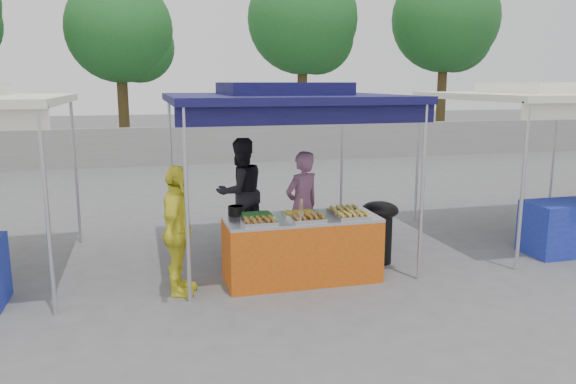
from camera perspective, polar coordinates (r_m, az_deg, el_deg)
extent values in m
plane|color=#5F5E61|center=(7.63, 1.17, -8.61)|extent=(80.00, 80.00, 0.00)
cube|color=gray|center=(18.12, -8.49, 4.73)|extent=(40.00, 0.25, 1.20)
cylinder|color=silver|center=(6.58, -10.23, -1.57)|extent=(0.05, 0.05, 2.30)
cylinder|color=silver|center=(7.43, 13.48, -0.25)|extent=(0.05, 0.05, 2.30)
cylinder|color=silver|center=(9.52, -11.75, 2.27)|extent=(0.05, 0.05, 2.30)
cylinder|color=silver|center=(10.13, 5.46, 2.98)|extent=(0.05, 0.05, 2.30)
cube|color=#121144|center=(8.15, -0.73, 9.53)|extent=(3.20, 3.20, 0.10)
cube|color=#121144|center=(8.15, -0.73, 10.45)|extent=(1.65, 1.65, 0.18)
cube|color=#121144|center=(6.71, 2.43, 7.91)|extent=(3.20, 0.04, 0.25)
cylinder|color=silver|center=(6.64, -23.25, -2.20)|extent=(0.05, 0.05, 2.30)
cylinder|color=silver|center=(9.56, -20.75, 1.82)|extent=(0.05, 0.05, 2.30)
cylinder|color=silver|center=(8.24, 22.71, 0.29)|extent=(0.05, 0.05, 2.30)
cylinder|color=silver|center=(10.74, 13.01, 3.20)|extent=(0.05, 0.05, 2.30)
cylinder|color=silver|center=(12.42, 25.38, 3.45)|extent=(0.05, 0.05, 2.30)
cube|color=silver|center=(10.23, 24.85, 8.84)|extent=(3.20, 3.20, 0.10)
cube|color=silver|center=(10.23, 24.91, 9.57)|extent=(1.65, 1.65, 0.18)
cylinder|color=#44351A|center=(20.20, -16.41, 8.85)|extent=(0.36, 0.36, 3.87)
sphere|color=#206225|center=(20.27, -16.79, 15.56)|extent=(3.54, 3.54, 3.54)
sphere|color=#206225|center=(20.42, -14.95, 14.06)|extent=(2.43, 2.43, 2.43)
cylinder|color=#44351A|center=(20.84, 1.46, 9.95)|extent=(0.36, 0.36, 4.31)
sphere|color=#206225|center=(20.95, 1.50, 17.20)|extent=(3.94, 3.94, 3.94)
sphere|color=#206225|center=(21.26, 2.94, 15.44)|extent=(2.71, 2.71, 2.71)
cylinder|color=#44351A|center=(23.17, 15.34, 9.88)|extent=(0.36, 0.36, 4.47)
sphere|color=#206225|center=(23.29, 15.70, 16.63)|extent=(4.08, 4.08, 4.08)
sphere|color=#206225|center=(23.71, 16.66, 14.93)|extent=(2.81, 2.81, 2.81)
cube|color=#CB5412|center=(7.41, 1.39, -5.91)|extent=(2.00, 0.80, 0.81)
cube|color=silver|center=(7.30, 1.41, -2.72)|extent=(2.00, 0.80, 0.04)
cube|color=silver|center=(6.92, -2.93, -3.13)|extent=(0.42, 0.30, 0.05)
cube|color=brown|center=(6.91, -2.93, -2.83)|extent=(0.35, 0.25, 0.02)
cube|color=silver|center=(7.07, 2.06, -2.81)|extent=(0.42, 0.30, 0.05)
cube|color=brown|center=(7.06, 2.07, -2.51)|extent=(0.35, 0.25, 0.02)
cube|color=silver|center=(7.26, 6.56, -2.50)|extent=(0.42, 0.30, 0.05)
cube|color=gold|center=(7.25, 6.57, -2.22)|extent=(0.35, 0.25, 0.02)
cube|color=silver|center=(7.21, -3.18, -2.54)|extent=(0.42, 0.30, 0.05)
cube|color=#205C1F|center=(7.20, -3.18, -2.26)|extent=(0.35, 0.25, 0.02)
cube|color=silver|center=(7.34, 1.13, -2.27)|extent=(0.42, 0.30, 0.05)
cube|color=gold|center=(7.33, 1.13, -1.99)|extent=(0.35, 0.25, 0.02)
cube|color=silver|center=(7.56, 5.79, -1.94)|extent=(0.42, 0.30, 0.05)
cube|color=gold|center=(7.55, 5.79, -1.67)|extent=(0.35, 0.25, 0.02)
cylinder|color=black|center=(7.41, -5.28, -1.90)|extent=(0.21, 0.21, 0.13)
cylinder|color=silver|center=(7.05, 1.31, -2.63)|extent=(0.08, 0.08, 0.10)
cylinder|color=black|center=(8.22, 9.21, -4.65)|extent=(0.37, 0.37, 0.72)
ellipsoid|color=black|center=(8.12, 9.30, -1.77)|extent=(0.54, 0.54, 0.24)
cube|color=#1524AA|center=(8.12, -2.03, -6.36)|extent=(0.46, 0.32, 0.27)
cube|color=#1524AA|center=(8.16, 2.64, -6.23)|extent=(0.47, 0.33, 0.28)
cube|color=#1524AA|center=(8.09, 2.66, -4.35)|extent=(0.45, 0.32, 0.27)
imported|color=#905C7D|center=(8.13, 1.45, -1.46)|extent=(0.69, 0.60, 1.61)
imported|color=black|center=(8.93, -4.83, 0.01)|extent=(1.01, 0.91, 1.72)
imported|color=yellow|center=(6.93, -11.15, -3.91)|extent=(0.64, 1.01, 1.61)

